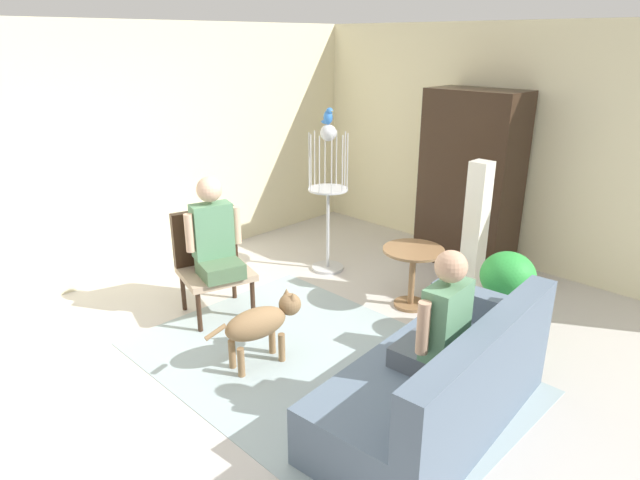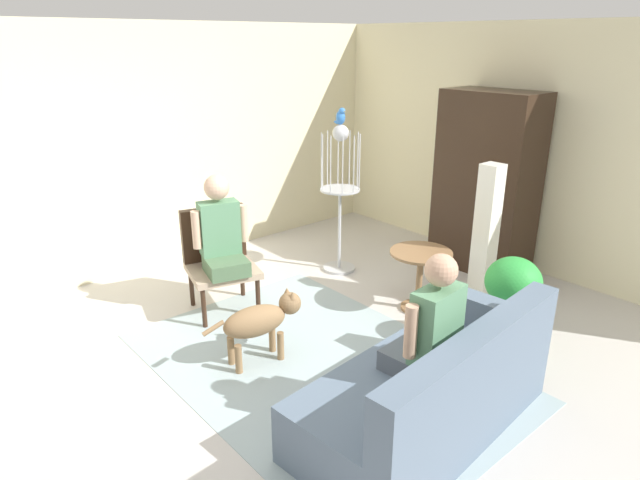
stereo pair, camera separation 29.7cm
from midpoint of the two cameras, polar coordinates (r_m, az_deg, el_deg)
ground_plane at (r=4.57m, az=-3.45°, el=-12.46°), size 7.48×7.48×0.00m
back_wall at (r=6.50m, az=17.89°, el=9.13°), size 5.89×0.12×2.64m
left_wall at (r=6.38m, az=-18.27°, el=8.90°), size 0.12×6.83×2.64m
area_rug at (r=4.50m, az=-1.78°, el=-12.95°), size 3.05×2.06×0.01m
couch at (r=3.83m, az=10.28°, el=-14.58°), size 1.04×1.92×0.85m
armchair at (r=5.27m, az=-12.90°, el=-1.60°), size 0.73×0.75×0.96m
person_on_couch at (r=3.59m, az=9.98°, el=-8.54°), size 0.44×0.52×0.85m
person_on_armchair at (r=5.04m, az=-12.60°, el=0.59°), size 0.52×0.51×0.88m
round_end_table at (r=5.29m, az=8.00°, el=-2.83°), size 0.58×0.58×0.60m
dog at (r=4.41m, az=-8.05°, el=-8.50°), size 0.32×0.84×0.56m
bird_cage_stand at (r=5.95m, az=-0.60°, el=4.79°), size 0.43×0.43×1.62m
parrot at (r=5.79m, az=-0.65°, el=12.69°), size 0.17×0.10×0.17m
potted_plant at (r=4.81m, az=17.09°, el=-4.87°), size 0.45×0.45×0.82m
column_lamp at (r=5.43m, az=14.28°, el=0.58°), size 0.20×0.20×1.40m
armoire_cabinet at (r=6.32m, az=14.05°, el=6.05°), size 1.03×0.56×1.96m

